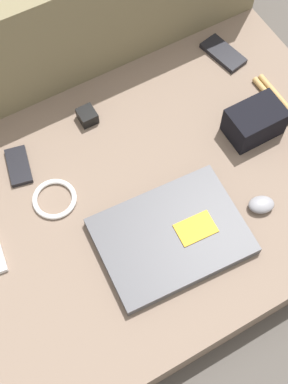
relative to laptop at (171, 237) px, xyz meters
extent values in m
plane|color=#4C4742|center=(0.00, 0.13, -0.12)|extent=(8.00, 8.00, 0.00)
cube|color=#7A6656|center=(0.00, 0.13, -0.07)|extent=(1.16, 0.76, 0.11)
cube|color=#756B4C|center=(0.00, 0.61, 0.09)|extent=(1.16, 0.20, 0.42)
cube|color=#47474C|center=(0.00, 0.00, 0.00)|extent=(0.35, 0.27, 0.03)
cube|color=orange|center=(0.06, -0.02, 0.01)|extent=(0.09, 0.07, 0.00)
ellipsoid|color=gray|center=(0.23, -0.04, 0.00)|extent=(0.07, 0.07, 0.03)
cube|color=black|center=(-0.23, 0.35, -0.01)|extent=(0.07, 0.11, 0.01)
cube|color=black|center=(0.41, 0.40, -0.01)|extent=(0.09, 0.14, 0.01)
cube|color=black|center=(0.34, 0.15, 0.03)|extent=(0.14, 0.09, 0.08)
cube|color=black|center=(-0.02, 0.39, 0.00)|extent=(0.04, 0.05, 0.03)
torus|color=white|center=(-0.19, 0.22, -0.01)|extent=(0.11, 0.11, 0.01)
camera|label=1|loc=(-0.28, -0.37, 1.15)|focal=50.00mm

